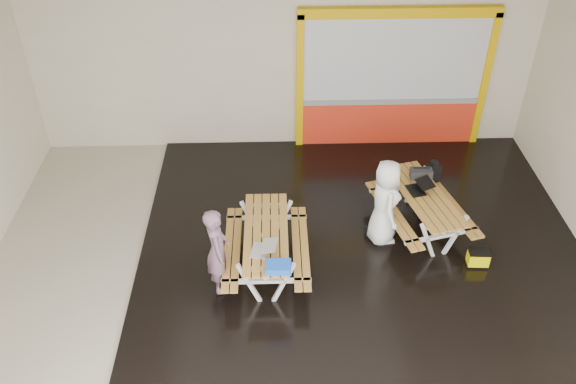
{
  "coord_description": "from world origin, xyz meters",
  "views": [
    {
      "loc": [
        -0.24,
        -7.05,
        6.97
      ],
      "look_at": [
        0.0,
        0.9,
        1.0
      ],
      "focal_mm": 37.58,
      "sensor_mm": 36.0,
      "label": 1
    }
  ],
  "objects_px": {
    "toolbox": "(421,174)",
    "blue_pouch": "(279,267)",
    "person_right": "(385,202)",
    "backpack": "(433,172)",
    "laptop_left": "(263,249)",
    "dark_case": "(380,231)",
    "picnic_table_right": "(423,203)",
    "fluke_bag": "(478,258)",
    "laptop_right": "(419,188)",
    "person_left": "(218,250)",
    "picnic_table_left": "(266,241)"
  },
  "relations": [
    {
      "from": "toolbox",
      "to": "blue_pouch",
      "type": "bearing_deg",
      "value": -138.55
    },
    {
      "from": "blue_pouch",
      "to": "person_right",
      "type": "bearing_deg",
      "value": 40.16
    },
    {
      "from": "person_right",
      "to": "backpack",
      "type": "xyz_separation_m",
      "value": [
        1.05,
        1.01,
        -0.1
      ]
    },
    {
      "from": "laptop_left",
      "to": "toolbox",
      "type": "xyz_separation_m",
      "value": [
        2.78,
        1.85,
        0.02
      ]
    },
    {
      "from": "laptop_left",
      "to": "backpack",
      "type": "height_order",
      "value": "laptop_left"
    },
    {
      "from": "dark_case",
      "to": "laptop_left",
      "type": "bearing_deg",
      "value": -149.54
    },
    {
      "from": "laptop_left",
      "to": "picnic_table_right",
      "type": "bearing_deg",
      "value": 26.44
    },
    {
      "from": "laptop_left",
      "to": "fluke_bag",
      "type": "height_order",
      "value": "laptop_left"
    },
    {
      "from": "laptop_left",
      "to": "dark_case",
      "type": "height_order",
      "value": "laptop_left"
    },
    {
      "from": "picnic_table_right",
      "to": "dark_case",
      "type": "bearing_deg",
      "value": -166.35
    },
    {
      "from": "backpack",
      "to": "fluke_bag",
      "type": "relative_size",
      "value": 1.15
    },
    {
      "from": "person_right",
      "to": "toolbox",
      "type": "bearing_deg",
      "value": -50.81
    },
    {
      "from": "blue_pouch",
      "to": "fluke_bag",
      "type": "height_order",
      "value": "blue_pouch"
    },
    {
      "from": "person_right",
      "to": "laptop_right",
      "type": "relative_size",
      "value": 3.34
    },
    {
      "from": "blue_pouch",
      "to": "backpack",
      "type": "relative_size",
      "value": 0.89
    },
    {
      "from": "laptop_left",
      "to": "dark_case",
      "type": "distance_m",
      "value": 2.45
    },
    {
      "from": "picnic_table_right",
      "to": "person_left",
      "type": "distance_m",
      "value": 3.7
    },
    {
      "from": "person_left",
      "to": "dark_case",
      "type": "xyz_separation_m",
      "value": [
        2.71,
        1.19,
        -0.7
      ]
    },
    {
      "from": "picnic_table_left",
      "to": "toolbox",
      "type": "relative_size",
      "value": 5.11
    },
    {
      "from": "person_left",
      "to": "picnic_table_right",
      "type": "bearing_deg",
      "value": -75.79
    },
    {
      "from": "picnic_table_left",
      "to": "blue_pouch",
      "type": "relative_size",
      "value": 5.38
    },
    {
      "from": "picnic_table_right",
      "to": "laptop_left",
      "type": "distance_m",
      "value": 3.07
    },
    {
      "from": "picnic_table_right",
      "to": "picnic_table_left",
      "type": "bearing_deg",
      "value": -161.27
    },
    {
      "from": "person_right",
      "to": "laptop_right",
      "type": "distance_m",
      "value": 0.75
    },
    {
      "from": "picnic_table_right",
      "to": "laptop_left",
      "type": "height_order",
      "value": "laptop_left"
    },
    {
      "from": "person_right",
      "to": "blue_pouch",
      "type": "bearing_deg",
      "value": 125.0
    },
    {
      "from": "laptop_left",
      "to": "blue_pouch",
      "type": "height_order",
      "value": "laptop_left"
    },
    {
      "from": "laptop_right",
      "to": "backpack",
      "type": "relative_size",
      "value": 1.14
    },
    {
      "from": "picnic_table_left",
      "to": "person_right",
      "type": "xyz_separation_m",
      "value": [
        1.98,
        0.67,
        0.21
      ]
    },
    {
      "from": "picnic_table_left",
      "to": "fluke_bag",
      "type": "xyz_separation_m",
      "value": [
        3.46,
        -0.07,
        -0.41
      ]
    },
    {
      "from": "laptop_right",
      "to": "backpack",
      "type": "height_order",
      "value": "laptop_right"
    },
    {
      "from": "blue_pouch",
      "to": "fluke_bag",
      "type": "bearing_deg",
      "value": 13.4
    },
    {
      "from": "backpack",
      "to": "person_right",
      "type": "bearing_deg",
      "value": -136.13
    },
    {
      "from": "toolbox",
      "to": "dark_case",
      "type": "height_order",
      "value": "toolbox"
    },
    {
      "from": "backpack",
      "to": "dark_case",
      "type": "xyz_separation_m",
      "value": [
        -1.05,
        -0.93,
        -0.59
      ]
    },
    {
      "from": "person_left",
      "to": "laptop_right",
      "type": "bearing_deg",
      "value": -73.66
    },
    {
      "from": "laptop_right",
      "to": "person_right",
      "type": "bearing_deg",
      "value": -150.48
    },
    {
      "from": "fluke_bag",
      "to": "picnic_table_right",
      "type": "bearing_deg",
      "value": 127.6
    },
    {
      "from": "picnic_table_left",
      "to": "fluke_bag",
      "type": "distance_m",
      "value": 3.48
    },
    {
      "from": "dark_case",
      "to": "person_right",
      "type": "bearing_deg",
      "value": -87.72
    },
    {
      "from": "blue_pouch",
      "to": "toolbox",
      "type": "height_order",
      "value": "toolbox"
    },
    {
      "from": "laptop_left",
      "to": "picnic_table_left",
      "type": "bearing_deg",
      "value": 84.54
    },
    {
      "from": "picnic_table_left",
      "to": "person_right",
      "type": "distance_m",
      "value": 2.1
    },
    {
      "from": "picnic_table_left",
      "to": "fluke_bag",
      "type": "relative_size",
      "value": 5.48
    },
    {
      "from": "picnic_table_left",
      "to": "person_right",
      "type": "relative_size",
      "value": 1.25
    },
    {
      "from": "toolbox",
      "to": "dark_case",
      "type": "bearing_deg",
      "value": -138.76
    },
    {
      "from": "laptop_left",
      "to": "fluke_bag",
      "type": "relative_size",
      "value": 1.22
    },
    {
      "from": "picnic_table_right",
      "to": "fluke_bag",
      "type": "height_order",
      "value": "picnic_table_right"
    },
    {
      "from": "laptop_right",
      "to": "toolbox",
      "type": "height_order",
      "value": "toolbox"
    },
    {
      "from": "picnic_table_right",
      "to": "fluke_bag",
      "type": "xyz_separation_m",
      "value": [
        0.76,
        -0.99,
        -0.4
      ]
    }
  ]
}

